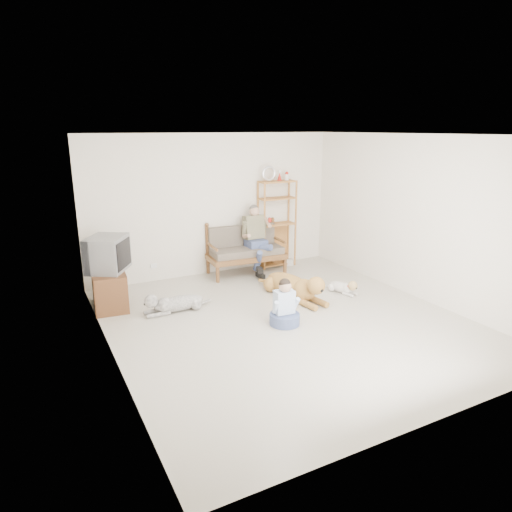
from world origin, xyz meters
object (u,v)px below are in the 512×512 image
loveseat (245,249)px  tv_stand (109,289)px  etagere (277,223)px  golden_retriever (295,286)px

loveseat → tv_stand: (-2.73, -0.62, -0.19)m
loveseat → etagere: 0.90m
loveseat → golden_retriever: (0.13, -1.67, -0.28)m
tv_stand → etagere: bearing=17.7°
golden_retriever → tv_stand: bearing=151.9°
loveseat → etagere: bearing=13.2°
etagere → golden_retriever: (-0.66, -1.79, -0.70)m
loveseat → golden_retriever: loveseat is taller
loveseat → tv_stand: size_ratio=1.64×
loveseat → golden_retriever: bearing=-81.0°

